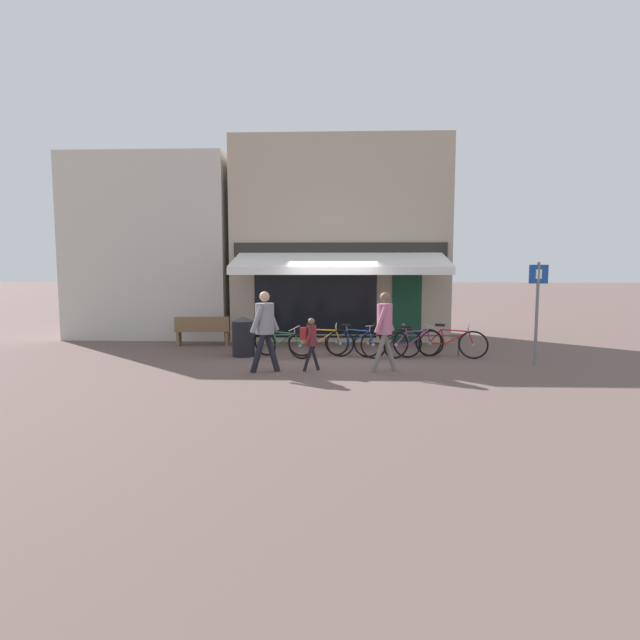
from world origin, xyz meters
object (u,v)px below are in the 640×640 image
(bicycle_black, at_px, (388,342))
(pedestrian_child, at_px, (310,338))
(parking_sign, at_px, (537,302))
(bicycle_blue, at_px, (355,342))
(bicycle_orange, at_px, (321,342))
(pedestrian_second_adult, at_px, (385,323))
(bicycle_red, at_px, (451,343))
(bicycle_purple, at_px, (413,343))
(litter_bin, at_px, (243,336))
(bicycle_green, at_px, (282,344))
(park_bench, at_px, (203,330))
(pedestrian_adult, at_px, (265,323))

(bicycle_black, bearing_deg, pedestrian_child, -136.83)
(parking_sign, bearing_deg, bicycle_blue, 168.30)
(bicycle_orange, xyz_separation_m, pedestrian_second_adult, (1.47, -1.84, 0.70))
(parking_sign, bearing_deg, bicycle_red, 155.21)
(bicycle_blue, distance_m, bicycle_purple, 1.50)
(bicycle_purple, xyz_separation_m, parking_sign, (2.77, -0.82, 1.11))
(litter_bin, bearing_deg, bicycle_green, -9.65)
(bicycle_red, height_order, pedestrian_child, pedestrian_child)
(parking_sign, xyz_separation_m, park_bench, (-8.75, 2.72, -1.02))
(bicycle_purple, xyz_separation_m, pedestrian_child, (-2.56, -1.76, 0.37))
(bicycle_red, distance_m, park_bench, 7.19)
(parking_sign, bearing_deg, park_bench, 162.72)
(pedestrian_child, height_order, park_bench, pedestrian_child)
(bicycle_black, height_order, pedestrian_child, pedestrian_child)
(bicycle_red, height_order, litter_bin, litter_bin)
(bicycle_orange, distance_m, bicycle_red, 3.34)
(pedestrian_child, relative_size, park_bench, 0.73)
(bicycle_blue, distance_m, pedestrian_child, 2.14)
(pedestrian_child, height_order, parking_sign, parking_sign)
(bicycle_green, xyz_separation_m, litter_bin, (-1.02, 0.17, 0.16))
(bicycle_black, relative_size, litter_bin, 1.69)
(pedestrian_adult, bearing_deg, bicycle_black, 43.37)
(bicycle_orange, bearing_deg, bicycle_black, 1.83)
(pedestrian_adult, xyz_separation_m, park_bench, (-2.44, 3.83, -0.62))
(bicycle_green, relative_size, bicycle_purple, 1.01)
(bicycle_green, xyz_separation_m, pedestrian_child, (0.82, -1.66, 0.39))
(bicycle_blue, bearing_deg, bicycle_green, -149.20)
(bicycle_orange, distance_m, pedestrian_child, 1.85)
(bicycle_green, xyz_separation_m, park_bench, (-2.60, 2.00, 0.10))
(bicycle_orange, relative_size, litter_bin, 1.66)
(bicycle_orange, relative_size, pedestrian_second_adult, 0.97)
(bicycle_purple, height_order, bicycle_red, bicycle_red)
(pedestrian_adult, xyz_separation_m, litter_bin, (-0.87, 2.01, -0.56))
(pedestrian_adult, height_order, park_bench, pedestrian_adult)
(bicycle_red, relative_size, pedestrian_second_adult, 1.00)
(bicycle_orange, distance_m, park_bench, 4.05)
(parking_sign, bearing_deg, bicycle_black, 166.08)
(bicycle_blue, bearing_deg, pedestrian_child, -94.14)
(bicycle_blue, relative_size, bicycle_red, 0.90)
(bicycle_black, bearing_deg, pedestrian_second_adult, -97.90)
(bicycle_orange, height_order, litter_bin, litter_bin)
(bicycle_red, xyz_separation_m, pedestrian_adult, (-4.50, -1.94, 0.69))
(pedestrian_child, distance_m, park_bench, 5.02)
(bicycle_green, height_order, bicycle_orange, bicycle_orange)
(litter_bin, bearing_deg, pedestrian_second_adult, -28.21)
(bicycle_green, height_order, litter_bin, litter_bin)
(bicycle_red, distance_m, pedestrian_adult, 4.95)
(pedestrian_adult, relative_size, park_bench, 1.10)
(pedestrian_child, bearing_deg, pedestrian_adult, -177.18)
(bicycle_blue, relative_size, parking_sign, 0.66)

